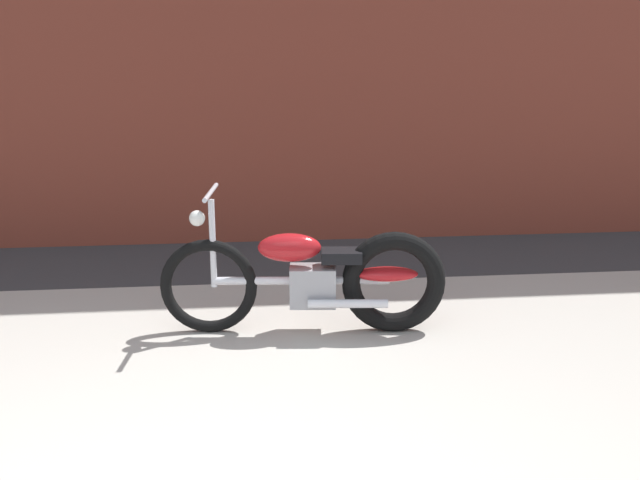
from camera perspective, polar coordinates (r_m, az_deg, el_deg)
sidewalk_slab at (r=4.53m, az=-8.40°, el=-10.36°), size 36.00×3.50×0.01m
motorcycle_red at (r=4.95m, az=0.30°, el=-3.09°), size 2.01×0.58×1.03m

